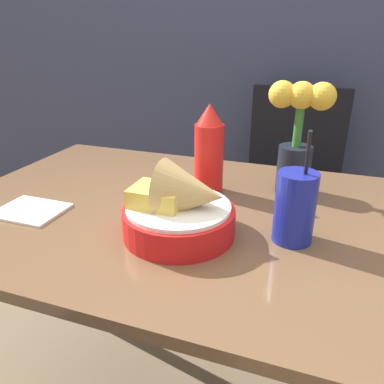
{
  "coord_description": "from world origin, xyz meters",
  "views": [
    {
      "loc": [
        0.24,
        -0.72,
        1.13
      ],
      "look_at": [
        0.0,
        -0.03,
        0.82
      ],
      "focal_mm": 35.0,
      "sensor_mm": 36.0,
      "label": 1
    }
  ],
  "objects": [
    {
      "name": "flower_vase",
      "position": [
        0.19,
        0.18,
        0.9
      ],
      "size": [
        0.15,
        0.08,
        0.27
      ],
      "color": "black",
      "rests_on": "dining_table"
    },
    {
      "name": "ketchup_bottle",
      "position": [
        -0.01,
        0.12,
        0.86
      ],
      "size": [
        0.07,
        0.07,
        0.22
      ],
      "color": "red",
      "rests_on": "dining_table"
    },
    {
      "name": "chair_far_window",
      "position": [
        0.14,
        0.83,
        0.55
      ],
      "size": [
        0.4,
        0.4,
        0.92
      ],
      "color": "black",
      "rests_on": "ground_plane"
    },
    {
      "name": "napkin",
      "position": [
        -0.35,
        -0.13,
        0.76
      ],
      "size": [
        0.15,
        0.12,
        0.01
      ],
      "color": "white",
      "rests_on": "dining_table"
    },
    {
      "name": "dining_table",
      "position": [
        0.0,
        0.0,
        0.64
      ],
      "size": [
        1.17,
        0.74,
        0.76
      ],
      "color": "brown",
      "rests_on": "ground_plane"
    },
    {
      "name": "drink_cup",
      "position": [
        0.21,
        -0.06,
        0.82
      ],
      "size": [
        0.08,
        0.08,
        0.22
      ],
      "color": "#192399",
      "rests_on": "dining_table"
    },
    {
      "name": "food_basket",
      "position": [
        0.01,
        -0.11,
        0.81
      ],
      "size": [
        0.22,
        0.22,
        0.15
      ],
      "color": "red",
      "rests_on": "dining_table"
    }
  ]
}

